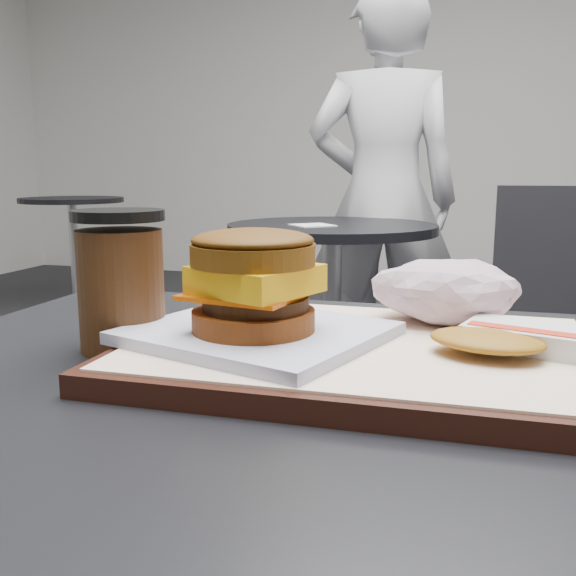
# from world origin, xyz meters

# --- Properties ---
(serving_tray) EXTENTS (0.38, 0.28, 0.02)m
(serving_tray) POSITION_xyz_m (0.01, 0.05, 0.78)
(serving_tray) COLOR black
(serving_tray) RESTS_ON customer_table
(breakfast_sandwich) EXTENTS (0.23, 0.22, 0.09)m
(breakfast_sandwich) POSITION_xyz_m (-0.07, 0.03, 0.83)
(breakfast_sandwich) COLOR white
(breakfast_sandwich) RESTS_ON serving_tray
(hash_brown) EXTENTS (0.13, 0.11, 0.02)m
(hash_brown) POSITION_xyz_m (0.12, 0.05, 0.80)
(hash_brown) COLOR silver
(hash_brown) RESTS_ON serving_tray
(crumpled_wrapper) EXTENTS (0.13, 0.10, 0.06)m
(crumpled_wrapper) POSITION_xyz_m (0.07, 0.14, 0.82)
(crumpled_wrapper) COLOR silver
(crumpled_wrapper) RESTS_ON serving_tray
(coffee_cup) EXTENTS (0.08, 0.08, 0.12)m
(coffee_cup) POSITION_xyz_m (-0.20, 0.04, 0.83)
(coffee_cup) COLOR #3F220F
(coffee_cup) RESTS_ON customer_table
(neighbor_table) EXTENTS (0.70, 0.70, 0.75)m
(neighbor_table) POSITION_xyz_m (-0.35, 1.65, 0.55)
(neighbor_table) COLOR black
(neighbor_table) RESTS_ON ground
(napkin) EXTENTS (0.17, 0.17, 0.00)m
(napkin) POSITION_xyz_m (-0.40, 1.56, 0.75)
(napkin) COLOR white
(napkin) RESTS_ON neighbor_table
(neighbor_chair) EXTENTS (0.60, 0.43, 0.88)m
(neighbor_chair) POSITION_xyz_m (0.25, 1.70, 0.51)
(neighbor_chair) COLOR #96969A
(neighbor_chair) RESTS_ON ground
(patron) EXTENTS (0.65, 0.47, 1.62)m
(patron) POSITION_xyz_m (-0.24, 2.10, 0.81)
(patron) COLOR silver
(patron) RESTS_ON ground
(bg_table_mid) EXTENTS (0.66, 0.66, 0.75)m
(bg_table_mid) POSITION_xyz_m (-2.40, 3.20, 0.56)
(bg_table_mid) COLOR black
(bg_table_mid) RESTS_ON ground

